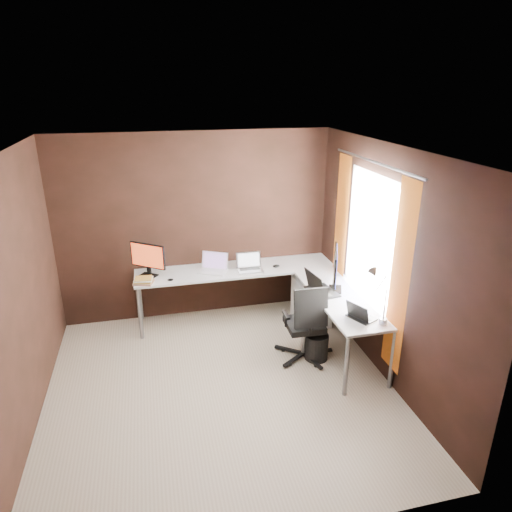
{
  "coord_description": "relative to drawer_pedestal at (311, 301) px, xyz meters",
  "views": [
    {
      "loc": [
        -0.58,
        -4.02,
        3.08
      ],
      "look_at": [
        0.62,
        0.95,
        1.1
      ],
      "focal_mm": 32.0,
      "sensor_mm": 36.0,
      "label": 1
    }
  ],
  "objects": [
    {
      "name": "laptop_black_small",
      "position": [
        0.05,
        -1.3,
        0.47
      ],
      "size": [
        0.3,
        0.34,
        0.19
      ],
      "rotation": [
        0.0,
        0.0,
        2.01
      ],
      "color": "black",
      "rests_on": "desk"
    },
    {
      "name": "desk",
      "position": [
        -0.59,
        -0.11,
        0.38
      ],
      "size": [
        2.65,
        2.25,
        0.73
      ],
      "color": "white",
      "rests_on": "ground"
    },
    {
      "name": "laptop_silver",
      "position": [
        -0.79,
        0.28,
        0.48
      ],
      "size": [
        0.33,
        0.24,
        0.22
      ],
      "rotation": [
        0.0,
        0.0,
        -0.01
      ],
      "color": "silver",
      "rests_on": "desk"
    },
    {
      "name": "mouse_corner",
      "position": [
        -0.42,
        0.27,
        0.45
      ],
      "size": [
        0.11,
        0.09,
        0.04
      ],
      "primitive_type": "ellipsoid",
      "rotation": [
        0.0,
        0.0,
        -0.39
      ],
      "color": "black",
      "rests_on": "desk"
    },
    {
      "name": "desk_lamp",
      "position": [
        0.16,
        -1.39,
        0.81
      ],
      "size": [
        0.19,
        0.23,
        0.6
      ],
      "rotation": [
        0.0,
        0.0,
        0.15
      ],
      "color": "slate",
      "rests_on": "desk"
    },
    {
      "name": "monitor_left",
      "position": [
        -2.09,
        0.38,
        0.67
      ],
      "size": [
        0.41,
        0.32,
        0.43
      ],
      "rotation": [
        0.0,
        0.0,
        -0.64
      ],
      "color": "black",
      "rests_on": "desk"
    },
    {
      "name": "drawer_pedestal",
      "position": [
        0.0,
        0.0,
        0.0
      ],
      "size": [
        0.42,
        0.5,
        0.6
      ],
      "primitive_type": "cube",
      "color": "white",
      "rests_on": "ground"
    },
    {
      "name": "wastebasket",
      "position": [
        -0.24,
        -0.86,
        -0.14
      ],
      "size": [
        0.35,
        0.35,
        0.31
      ],
      "primitive_type": "cylinder",
      "rotation": [
        0.0,
        0.0,
        0.36
      ],
      "color": "black",
      "rests_on": "ground"
    },
    {
      "name": "laptop_black_big",
      "position": [
        -0.14,
        -0.6,
        0.49
      ],
      "size": [
        0.35,
        0.44,
        0.27
      ],
      "rotation": [
        0.0,
        0.0,
        1.72
      ],
      "color": "black",
      "rests_on": "desk"
    },
    {
      "name": "office_chair",
      "position": [
        -0.37,
        -0.81,
        -0.02
      ],
      "size": [
        0.54,
        0.54,
        0.97
      ],
      "rotation": [
        0.0,
        0.0,
        -0.03
      ],
      "color": "black",
      "rests_on": "ground"
    },
    {
      "name": "monitor_right",
      "position": [
        0.06,
        -0.57,
        0.72
      ],
      "size": [
        0.26,
        0.58,
        0.51
      ],
      "rotation": [
        0.0,
        0.0,
        1.17
      ],
      "color": "black",
      "rests_on": "desk"
    },
    {
      "name": "mouse_left",
      "position": [
        -1.83,
        0.15,
        0.44
      ],
      "size": [
        0.09,
        0.07,
        0.03
      ],
      "primitive_type": "ellipsoid",
      "rotation": [
        0.0,
        0.0,
        -0.28
      ],
      "color": "black",
      "rests_on": "desk"
    },
    {
      "name": "room",
      "position": [
        -1.09,
        -1.08,
        0.98
      ],
      "size": [
        3.6,
        3.6,
        2.5
      ],
      "color": "#BAAA90",
      "rests_on": "ground"
    },
    {
      "name": "laptop_white",
      "position": [
        -1.26,
        0.35,
        0.48
      ],
      "size": [
        0.43,
        0.39,
        0.24
      ],
      "rotation": [
        0.0,
        0.0,
        -0.48
      ],
      "color": "white",
      "rests_on": "desk"
    },
    {
      "name": "book_stack",
      "position": [
        -2.16,
        0.16,
        0.47
      ],
      "size": [
        0.27,
        0.24,
        0.07
      ],
      "rotation": [
        0.0,
        0.0,
        -0.2
      ],
      "color": "#9C6D54",
      "rests_on": "desk"
    }
  ]
}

